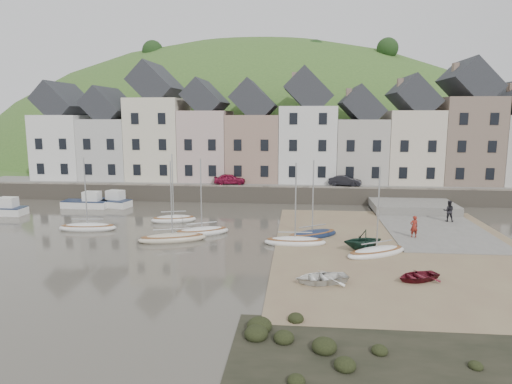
# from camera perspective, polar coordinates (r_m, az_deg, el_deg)

# --- Properties ---
(ground) EXTENTS (160.00, 160.00, 0.00)m
(ground) POSITION_cam_1_polar(r_m,az_deg,el_deg) (34.23, -0.96, -6.61)
(ground) COLOR #494439
(ground) RESTS_ON ground
(quay_land) EXTENTS (90.00, 30.00, 1.50)m
(quay_land) POSITION_cam_1_polar(r_m,az_deg,el_deg) (65.38, 2.17, 1.78)
(quay_land) COLOR #3A5F26
(quay_land) RESTS_ON ground
(quay_street) EXTENTS (70.00, 7.00, 0.10)m
(quay_street) POSITION_cam_1_polar(r_m,az_deg,el_deg) (53.90, 1.46, 1.00)
(quay_street) COLOR slate
(quay_street) RESTS_ON quay_land
(seawall) EXTENTS (70.00, 1.20, 1.80)m
(seawall) POSITION_cam_1_polar(r_m,az_deg,el_deg) (50.56, 1.18, -0.31)
(seawall) COLOR slate
(seawall) RESTS_ON ground
(beach) EXTENTS (18.00, 26.00, 0.06)m
(beach) POSITION_cam_1_polar(r_m,az_deg,el_deg) (34.80, 17.48, -6.74)
(beach) COLOR #7A624A
(beach) RESTS_ON ground
(slipway) EXTENTS (8.00, 18.00, 0.12)m
(slipway) POSITION_cam_1_polar(r_m,az_deg,el_deg) (43.27, 20.50, -3.72)
(slipway) COLOR slate
(slipway) RESTS_ON ground
(hillside) EXTENTS (134.40, 84.00, 84.00)m
(hillside) POSITION_cam_1_polar(r_m,az_deg,el_deg) (97.06, 0.09, -6.98)
(hillside) COLOR #3A5F26
(hillside) RESTS_ON ground
(townhouse_terrace) EXTENTS (61.05, 8.00, 13.93)m
(townhouse_terrace) POSITION_cam_1_polar(r_m,az_deg,el_deg) (56.76, 3.53, 7.27)
(townhouse_terrace) COLOR white
(townhouse_terrace) RESTS_ON quay_land
(sailboat_0) EXTENTS (4.91, 2.02, 6.32)m
(sailboat_0) POSITION_cam_1_polar(r_m,az_deg,el_deg) (41.05, -20.08, -4.10)
(sailboat_0) COLOR white
(sailboat_0) RESTS_ON ground
(sailboat_1) EXTENTS (4.29, 2.59, 6.32)m
(sailboat_1) POSITION_cam_1_polar(r_m,az_deg,el_deg) (42.21, -10.13, -3.29)
(sailboat_1) COLOR white
(sailboat_1) RESTS_ON ground
(sailboat_2) EXTENTS (5.38, 3.11, 6.32)m
(sailboat_2) POSITION_cam_1_polar(r_m,az_deg,el_deg) (35.84, -10.28, -5.59)
(sailboat_2) COLOR beige
(sailboat_2) RESTS_ON ground
(sailboat_3) EXTENTS (4.68, 3.34, 6.32)m
(sailboat_3) POSITION_cam_1_polar(r_m,az_deg,el_deg) (37.45, -6.71, -4.85)
(sailboat_3) COLOR white
(sailboat_3) RESTS_ON ground
(sailboat_4) EXTENTS (4.62, 1.66, 6.32)m
(sailboat_4) POSITION_cam_1_polar(r_m,az_deg,el_deg) (34.45, 4.85, -6.08)
(sailboat_4) COLOR white
(sailboat_4) RESTS_ON ground
(sailboat_5) EXTENTS (4.62, 3.81, 6.32)m
(sailboat_5) POSITION_cam_1_polar(r_m,az_deg,el_deg) (36.49, 6.96, -5.24)
(sailboat_5) COLOR #14213F
(sailboat_5) RESTS_ON ground
(sailboat_6) EXTENTS (4.85, 3.74, 6.32)m
(sailboat_6) POSITION_cam_1_polar(r_m,az_deg,el_deg) (32.78, 14.65, -7.18)
(sailboat_6) COLOR white
(sailboat_6) RESTS_ON ground
(motorboat_0) EXTENTS (4.75, 1.85, 1.70)m
(motorboat_0) POSITION_cam_1_polar(r_m,az_deg,el_deg) (50.94, -20.13, -1.18)
(motorboat_0) COLOR white
(motorboat_0) RESTS_ON ground
(motorboat_1) EXTENTS (4.67, 1.84, 1.70)m
(motorboat_1) POSITION_cam_1_polar(r_m,az_deg,el_deg) (50.73, -28.79, -1.82)
(motorboat_1) COLOR white
(motorboat_1) RESTS_ON ground
(motorboat_2) EXTENTS (5.04, 2.85, 1.70)m
(motorboat_2) POSITION_cam_1_polar(r_m,az_deg,el_deg) (50.79, -17.56, -1.07)
(motorboat_2) COLOR white
(motorboat_2) RESTS_ON ground
(rowboat_white) EXTENTS (3.57, 2.98, 0.63)m
(rowboat_white) POSITION_cam_1_polar(r_m,az_deg,el_deg) (26.89, 8.05, -10.41)
(rowboat_white) COLOR white
(rowboat_white) RESTS_ON beach
(rowboat_green) EXTENTS (3.46, 3.22, 1.49)m
(rowboat_green) POSITION_cam_1_polar(r_m,az_deg,el_deg) (33.48, 13.04, -5.80)
(rowboat_green) COLOR #163226
(rowboat_green) RESTS_ON beach
(rowboat_red) EXTENTS (3.16, 2.82, 0.54)m
(rowboat_red) POSITION_cam_1_polar(r_m,az_deg,el_deg) (28.57, 19.33, -9.76)
(rowboat_red) COLOR maroon
(rowboat_red) RESTS_ON beach
(person_red) EXTENTS (0.69, 0.51, 1.71)m
(person_red) POSITION_cam_1_polar(r_m,az_deg,el_deg) (37.80, 18.94, -4.06)
(person_red) COLOR maroon
(person_red) RESTS_ON slipway
(person_dark) EXTENTS (1.03, 0.86, 1.89)m
(person_dark) POSITION_cam_1_polar(r_m,az_deg,el_deg) (44.51, 22.71, -2.17)
(person_dark) COLOR black
(person_dark) RESTS_ON slipway
(car_left) EXTENTS (3.73, 1.83, 1.23)m
(car_left) POSITION_cam_1_polar(r_m,az_deg,el_deg) (53.30, -3.27, 1.61)
(car_left) COLOR maroon
(car_left) RESTS_ON quay_street
(car_right) EXTENTS (3.79, 2.15, 1.18)m
(car_right) POSITION_cam_1_polar(r_m,az_deg,el_deg) (52.94, 10.95, 1.38)
(car_right) COLOR black
(car_right) RESTS_ON quay_street
(shore_rocks) EXTENTS (14.00, 6.00, 0.74)m
(shore_rocks) POSITION_cam_1_polar(r_m,az_deg,el_deg) (20.32, 11.20, -18.18)
(shore_rocks) COLOR black
(shore_rocks) RESTS_ON ground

